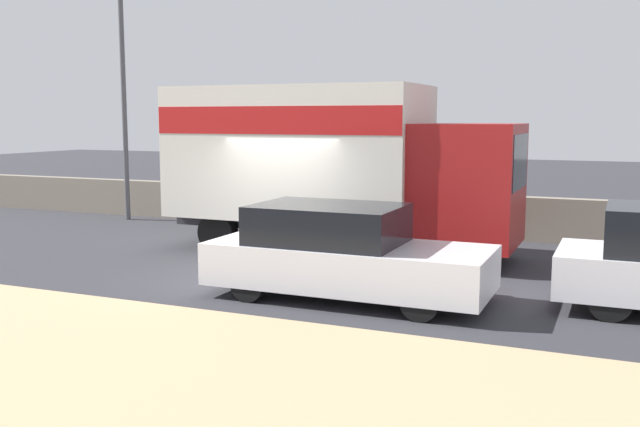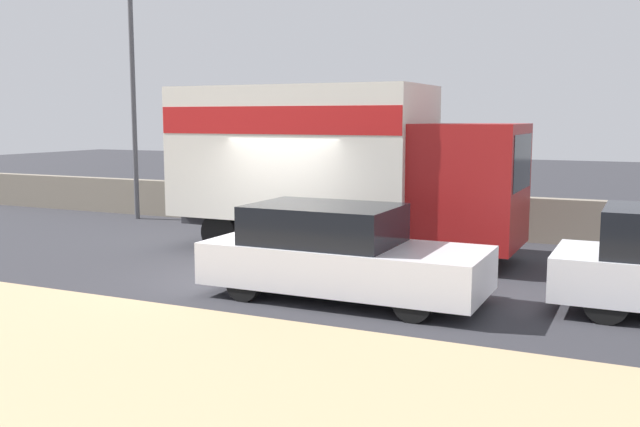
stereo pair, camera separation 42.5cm
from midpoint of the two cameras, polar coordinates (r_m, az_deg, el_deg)
name	(u,v)px [view 2 (the right image)]	position (r m, az deg, el deg)	size (l,w,h in m)	color
ground_plane	(257,271)	(13.67, -4.16, -4.61)	(80.00, 80.00, 0.00)	#2D2D33
dirt_shoulder_foreground	(27,358)	(9.40, -21.17, -10.71)	(60.00, 5.39, 0.04)	tan
stone_wall_backdrop	(364,210)	(18.56, 4.22, 0.29)	(60.00, 0.35, 1.05)	gray
street_lamp	(133,79)	(21.10, -14.19, 10.39)	(0.56, 0.28, 6.88)	#4C4C51
box_truck	(330,157)	(15.25, 1.59, 4.54)	(7.42, 2.56, 3.57)	maroon
car_hatchback	(339,253)	(11.47, 2.57, -3.21)	(4.52, 1.82, 1.51)	silver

